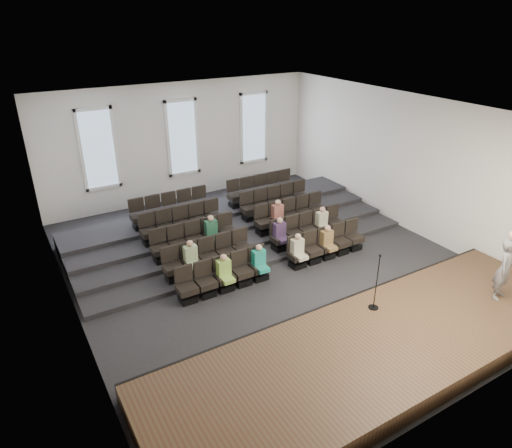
{
  "coord_description": "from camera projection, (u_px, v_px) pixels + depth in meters",
  "views": [
    {
      "loc": [
        -7.01,
        -11.02,
        7.63
      ],
      "look_at": [
        -0.19,
        0.5,
        1.32
      ],
      "focal_mm": 32.0,
      "sensor_mm": 36.0,
      "label": 1
    }
  ],
  "objects": [
    {
      "name": "windows",
      "position": [
        182.0,
        138.0,
        19.32
      ],
      "size": [
        8.44,
        0.1,
        3.24
      ],
      "color": "white",
      "rests_on": "wall_back"
    },
    {
      "name": "ground",
      "position": [
        269.0,
        264.0,
        15.06
      ],
      "size": [
        14.0,
        14.0,
        0.0
      ],
      "primitive_type": "plane",
      "color": "black",
      "rests_on": "ground"
    },
    {
      "name": "wall_back",
      "position": [
        182.0,
        142.0,
        19.45
      ],
      "size": [
        12.0,
        0.04,
        5.0
      ],
      "primitive_type": "cube",
      "color": "silver",
      "rests_on": "ground"
    },
    {
      "name": "wall_right",
      "position": [
        408.0,
        163.0,
        16.76
      ],
      "size": [
        0.04,
        14.0,
        5.0
      ],
      "primitive_type": "cube",
      "color": "silver",
      "rests_on": "ground"
    },
    {
      "name": "risers",
      "position": [
        225.0,
        224.0,
        17.44
      ],
      "size": [
        11.8,
        4.8,
        0.6
      ],
      "color": "black",
      "rests_on": "ground"
    },
    {
      "name": "wall_front",
      "position": [
        469.0,
        312.0,
        8.53
      ],
      "size": [
        12.0,
        0.04,
        5.0
      ],
      "primitive_type": "cube",
      "color": "silver",
      "rests_on": "ground"
    },
    {
      "name": "seating_rows",
      "position": [
        246.0,
        228.0,
        15.97
      ],
      "size": [
        6.8,
        4.7,
        1.67
      ],
      "color": "black",
      "rests_on": "ground"
    },
    {
      "name": "stage_lip",
      "position": [
        334.0,
        310.0,
        12.36
      ],
      "size": [
        11.8,
        0.06,
        0.52
      ],
      "primitive_type": "cube",
      "color": "black",
      "rests_on": "ground"
    },
    {
      "name": "wall_left",
      "position": [
        63.0,
        239.0,
        11.22
      ],
      "size": [
        0.04,
        14.0,
        5.0
      ],
      "primitive_type": "cube",
      "color": "silver",
      "rests_on": "ground"
    },
    {
      "name": "ceiling",
      "position": [
        271.0,
        111.0,
        12.92
      ],
      "size": [
        12.0,
        14.0,
        0.02
      ],
      "primitive_type": "cube",
      "color": "white",
      "rests_on": "ground"
    },
    {
      "name": "stage",
      "position": [
        381.0,
        347.0,
        10.98
      ],
      "size": [
        11.8,
        3.6,
        0.5
      ],
      "primitive_type": "cube",
      "color": "#42321C",
      "rests_on": "ground"
    },
    {
      "name": "mic_stand",
      "position": [
        375.0,
        292.0,
        11.82
      ],
      "size": [
        0.27,
        0.27,
        1.61
      ],
      "color": "black",
      "rests_on": "stage"
    },
    {
      "name": "speaker",
      "position": [
        504.0,
        269.0,
        12.12
      ],
      "size": [
        0.73,
        0.6,
        1.73
      ],
      "primitive_type": "imported",
      "rotation": [
        0.0,
        0.0,
        0.33
      ],
      "color": "slate",
      "rests_on": "stage"
    },
    {
      "name": "audience",
      "position": [
        268.0,
        240.0,
        14.92
      ],
      "size": [
        5.45,
        2.64,
        1.1
      ],
      "color": "#8EBA4A",
      "rests_on": "seating_rows"
    }
  ]
}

